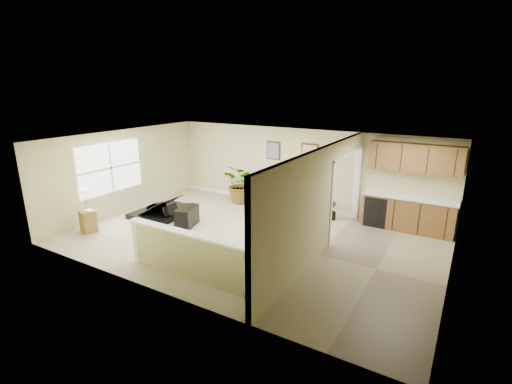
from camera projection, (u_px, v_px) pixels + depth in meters
The scene contains 20 objects.
floor at pixel (250, 239), 9.43m from camera, with size 9.00×9.00×0.00m, color tan.
back_wall at pixel (300, 169), 11.56m from camera, with size 9.00×0.04×2.50m, color #C7C288.
front_wall at pixel (162, 232), 6.60m from camera, with size 9.00×0.04×2.50m, color #C7C288.
left_wall at pixel (124, 171), 11.28m from camera, with size 0.04×6.00×2.50m, color #C7C288.
right_wall at pixel (456, 226), 6.87m from camera, with size 0.04×6.00×2.50m, color #C7C288.
ceiling at pixel (250, 141), 8.73m from camera, with size 9.00×6.00×0.04m, color white.
kitchen_vinyl at pixel (376, 269), 7.88m from camera, with size 2.70×6.00×0.01m, color #9C8E6A.
interior_partition at pixel (323, 202), 8.41m from camera, with size 0.18×5.99×2.50m.
pony_half_wall at pixel (193, 256), 7.35m from camera, with size 3.42×0.22×1.00m.
left_window at pixel (110, 168), 10.81m from camera, with size 0.05×2.15×1.45m, color white.
wall_art_left at pixel (273, 151), 11.86m from camera, with size 0.48×0.04×0.58m.
wall_mirror at pixel (310, 153), 11.23m from camera, with size 0.55×0.04×0.55m.
kitchen_cabinets at pixel (406, 198), 9.88m from camera, with size 2.36×0.65×2.33m.
piano at pixel (159, 198), 10.98m from camera, with size 1.69×1.74×1.33m.
piano_bench at pixel (187, 217), 10.24m from camera, with size 0.41×0.81×0.54m, color black.
loveseat at pixel (295, 198), 11.57m from camera, with size 1.74×1.09×0.95m.
accent_table at pixel (275, 194), 11.84m from camera, with size 0.44×0.44×0.65m.
palm_plant at pixel (241, 184), 12.17m from camera, with size 1.35×1.24×1.28m.
small_plant at pixel (331, 212), 10.76m from camera, with size 0.34×0.34×0.54m.
lamp_stand at pixel (87, 214), 9.74m from camera, with size 0.42×0.42×1.18m.
Camera 1 is at (4.57, -7.42, 3.78)m, focal length 26.00 mm.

